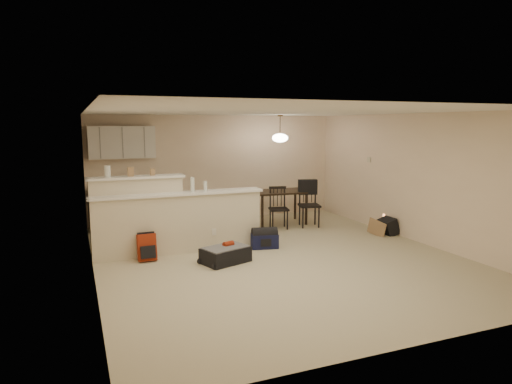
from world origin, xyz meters
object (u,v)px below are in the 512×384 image
dining_chair_far (309,204)px  navy_duffel (265,241)px  dining_table (280,195)px  red_backpack (147,247)px  suitcase (226,255)px  black_daypack (388,227)px  pendant_lamp (280,138)px  dining_chair_near (279,208)px

dining_chair_far → navy_duffel: (-1.64, -1.29, -0.38)m
dining_table → red_backpack: bearing=-147.2°
suitcase → dining_table: bearing=29.6°
dining_chair_far → black_daypack: 1.77m
pendant_lamp → navy_duffel: bearing=-122.1°
dining_table → dining_chair_far: (0.48, -0.56, -0.16)m
suitcase → navy_duffel: size_ratio=1.54×
suitcase → red_backpack: (-1.20, 0.60, 0.10)m
suitcase → red_backpack: bearing=133.9°
pendant_lamp → black_daypack: bearing=-47.8°
dining_table → pendant_lamp: pendant_lamp is taller
dining_table → navy_duffel: size_ratio=2.60×
dining_table → dining_chair_far: size_ratio=1.25×
black_daypack → dining_chair_far: bearing=44.5°
suitcase → black_daypack: (3.78, 0.60, 0.04)m
dining_table → black_daypack: dining_table is taller
dining_chair_near → dining_chair_far: size_ratio=0.90×
dining_chair_far → suitcase: bearing=-129.3°
navy_duffel → black_daypack: (2.82, 0.02, 0.03)m
dining_chair_far → red_backpack: size_ratio=2.25×
dining_table → dining_chair_far: bearing=-45.5°
dining_chair_far → red_backpack: dining_chair_far is taller
dining_table → red_backpack: (-3.32, -1.83, -0.45)m
red_backpack → dining_chair_far: bearing=18.1°
pendant_lamp → dining_table: bearing=180.0°
dining_chair_near → black_daypack: 2.35m
red_backpack → navy_duffel: bearing=-0.8°
dining_table → suitcase: dining_table is taller
pendant_lamp → suitcase: pendant_lamp is taller
dining_table → dining_chair_far: 0.75m
dining_table → navy_duffel: bearing=-118.2°
suitcase → black_daypack: bearing=-10.3°
dining_chair_far → red_backpack: 4.01m
dining_chair_near → suitcase: 2.74m
dining_chair_near → red_backpack: size_ratio=2.02×
dining_table → suitcase: (-2.12, -2.44, -0.55)m
dining_chair_near → dining_chair_far: dining_chair_far is taller
dining_table → suitcase: size_ratio=1.70×
dining_table → dining_chair_near: 0.57m
navy_duffel → dining_chair_far: bearing=49.5°
dining_table → navy_duffel: 2.25m
dining_chair_far → navy_duffel: bearing=-127.0°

